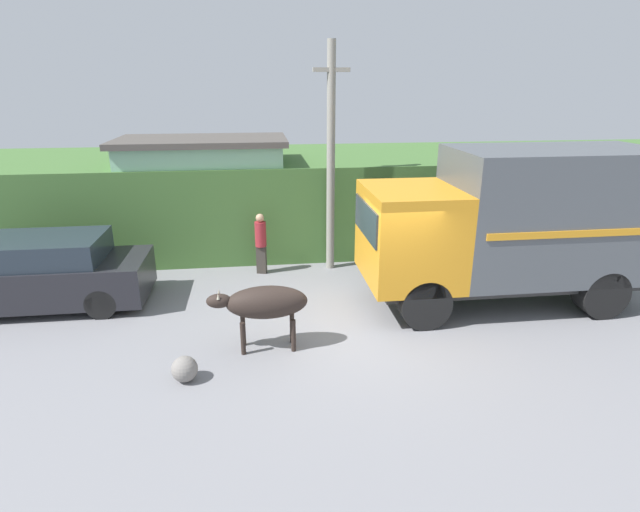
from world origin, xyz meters
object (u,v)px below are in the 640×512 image
Objects in this scene: cargo_truck at (516,223)px; parked_suv at (45,273)px; pedestrian_on_hill at (261,241)px; utility_pole at (331,156)px; brown_cow at (264,303)px; roadside_rock at (185,369)px.

cargo_truck is 10.43m from parked_suv.
parked_suv is at bearing 31.66° from pedestrian_on_hill.
pedestrian_on_hill is at bearing -174.33° from utility_pole.
cargo_truck is at bearing 18.28° from brown_cow.
pedestrian_on_hill is (-5.52, 2.59, -0.99)m from cargo_truck.
brown_cow is 4.01m from pedestrian_on_hill.
parked_suv is 5.00m from pedestrian_on_hill.
pedestrian_on_hill is 0.28× the size of utility_pole.
brown_cow is at bearing 33.70° from roadside_rock.
roadside_rock is (-1.38, -0.92, -0.71)m from brown_cow.
brown_cow is 1.81m from roadside_rock.
cargo_truck is at bearing 169.53° from pedestrian_on_hill.
cargo_truck reaches higher than pedestrian_on_hill.
pedestrian_on_hill is (-0.00, 4.01, -0.04)m from brown_cow.
roadside_rock is at bearing 89.02° from pedestrian_on_hill.
brown_cow is at bearing 104.70° from pedestrian_on_hill.
utility_pole is (6.64, 1.65, 2.22)m from parked_suv.
brown_cow is 0.42× the size of parked_suv.
brown_cow is at bearing -113.80° from utility_pole.
roadside_rock is (3.40, -3.47, -0.56)m from parked_suv.
parked_suv is at bearing 134.41° from roadside_rock.
roadside_rock is at bearing -43.73° from parked_suv.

